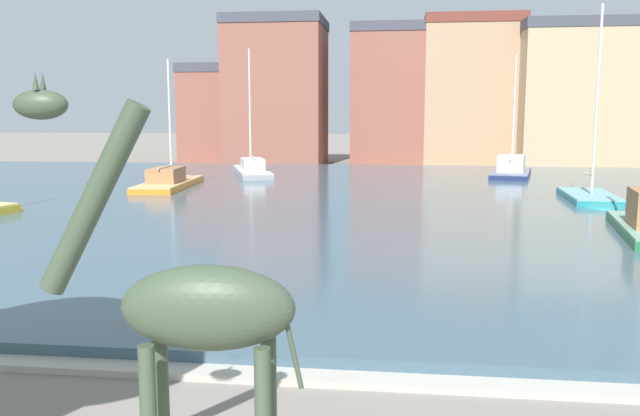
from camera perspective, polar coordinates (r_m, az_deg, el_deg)
name	(u,v)px	position (r m, az deg, el deg)	size (l,w,h in m)	color
harbor_water	(364,200)	(31.49, 3.86, 0.67)	(82.32, 42.22, 0.32)	#3D5666
quay_edge_coping	(289,377)	(10.80, -2.74, -14.54)	(82.32, 0.50, 0.12)	#ADA89E
giraffe_statue	(194,317)	(6.29, -11.00, -9.30)	(2.64, 0.73, 4.60)	#3D4C38
sailboat_orange	(172,183)	(37.06, -12.85, 2.10)	(2.69, 8.40, 7.25)	orange
sailboat_teal	(592,200)	(32.26, 22.68, 0.62)	(2.45, 6.17, 9.10)	teal
sailboat_navy	(512,172)	(44.54, 16.41, 3.04)	(3.78, 8.03, 8.13)	navy
sailboat_grey	(251,171)	(44.23, -6.07, 3.22)	(4.75, 9.50, 8.58)	#939399
townhouse_end_terrace	(226,114)	(59.65, -8.24, 8.16)	(7.73, 5.25, 8.72)	#8E5142
townhouse_corner_house	(277,92)	(56.73, -3.81, 10.08)	(8.25, 7.34, 12.36)	#8E5142
townhouse_narrow_midrow	(397,95)	(58.16, 6.78, 9.75)	(7.91, 6.90, 11.89)	#8E5142
townhouse_tall_gabled	(471,92)	(58.36, 13.04, 9.88)	(8.17, 6.95, 12.46)	tan
townhouse_wide_warehouse	(576,95)	(56.22, 21.50, 9.15)	(9.05, 5.98, 11.56)	tan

